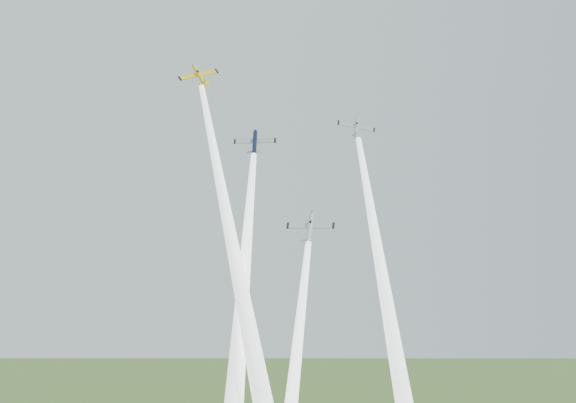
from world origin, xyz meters
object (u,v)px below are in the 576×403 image
object	(u,v)px
plane_silver_right	(356,127)
plane_navy	(255,142)
plane_silver_low	(310,227)
plane_yellow	(199,76)

from	to	relation	value
plane_silver_right	plane_navy	bearing A→B (deg)	-162.78
plane_silver_low	plane_silver_right	bearing A→B (deg)	66.52
plane_yellow	plane_navy	distance (m)	17.30
plane_yellow	plane_navy	size ratio (longest dim) A/B	1.02
plane_navy	plane_silver_right	distance (m)	18.90
plane_yellow	plane_silver_right	distance (m)	28.57
plane_yellow	plane_silver_low	size ratio (longest dim) A/B	0.97
plane_silver_low	plane_navy	bearing A→B (deg)	152.83
plane_yellow	plane_silver_right	size ratio (longest dim) A/B	1.07
plane_yellow	plane_silver_low	bearing A→B (deg)	-51.90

